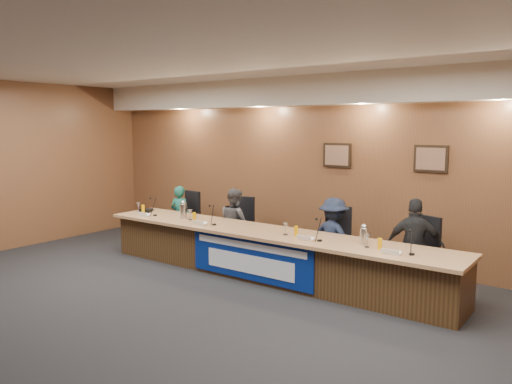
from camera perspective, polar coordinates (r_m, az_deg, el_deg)
floor at (r=6.25m, az=-12.14°, el=-14.69°), size 10.00×10.00×0.00m
ceiling at (r=5.86m, az=-13.03°, el=15.72°), size 10.00×8.00×0.04m
wall_back at (r=8.97m, az=7.05°, el=2.69°), size 10.00×0.04×3.20m
soffit at (r=8.75m, az=6.37°, el=11.43°), size 10.00×0.50×0.50m
dais_body at (r=7.85m, az=1.11°, el=-7.22°), size 6.00×0.80×0.70m
dais_top at (r=7.72m, az=0.90°, el=-4.60°), size 6.10×0.95×0.05m
banner at (r=7.51m, az=-0.73°, el=-7.64°), size 2.20×0.02×0.65m
banner_text_upper at (r=7.45m, az=-0.79°, el=-6.18°), size 2.00×0.01×0.10m
banner_text_lower at (r=7.53m, az=-0.79°, el=-8.25°), size 1.60×0.01×0.28m
wall_photo_left at (r=8.74m, az=9.27°, el=4.17°), size 0.52×0.04×0.42m
wall_photo_right at (r=8.14m, az=19.36°, el=3.60°), size 0.52×0.04×0.42m
panelist_a at (r=9.82m, az=-8.63°, el=-2.79°), size 0.48×0.35×1.21m
panelist_b at (r=8.92m, az=-2.42°, el=-3.59°), size 0.75×0.69×1.26m
panelist_c at (r=7.86m, az=8.84°, el=-5.20°), size 0.88×0.59×1.25m
panelist_d at (r=7.37m, az=17.71°, el=-5.93°), size 0.86×0.55×1.36m
office_chair_a at (r=9.91m, az=-8.21°, el=-3.42°), size 0.54×0.54×0.08m
office_chair_b at (r=9.02m, az=-2.02°, el=-4.42°), size 0.57×0.57×0.08m
office_chair_c at (r=7.98m, az=9.15°, el=-6.09°), size 0.62×0.62×0.08m
office_chair_d at (r=7.51m, az=17.89°, el=-7.24°), size 0.62×0.62×0.08m
nameplate_a at (r=9.14m, az=-12.84°, el=-2.44°), size 0.24×0.08×0.10m
microphone_a at (r=9.15m, az=-11.45°, el=-2.61°), size 0.07×0.07×0.02m
juice_glass_a at (r=9.51m, az=-12.77°, el=-1.87°), size 0.06×0.06×0.15m
water_glass_a at (r=9.60m, az=-13.27°, el=-1.71°), size 0.08×0.08×0.18m
nameplate_b at (r=8.18m, az=-6.59°, el=-3.46°), size 0.24×0.08×0.10m
microphone_b at (r=8.16m, az=-4.82°, el=-3.71°), size 0.07×0.07×0.02m
juice_glass_b at (r=8.52m, az=-7.07°, el=-2.83°), size 0.06×0.06×0.15m
water_glass_b at (r=8.61m, az=-7.52°, el=-2.62°), size 0.08×0.08×0.18m
nameplate_c at (r=7.07m, az=5.52°, el=-5.19°), size 0.24×0.08×0.10m
microphone_c at (r=7.06m, az=7.28°, el=-5.52°), size 0.07×0.07×0.02m
juice_glass_c at (r=7.34m, az=4.61°, el=-4.46°), size 0.06×0.06×0.15m
water_glass_c at (r=7.40m, az=3.39°, el=-4.23°), size 0.08×0.08×0.18m
nameplate_d at (r=6.49m, az=15.07°, el=-6.57°), size 0.24×0.08×0.10m
microphone_d at (r=6.57m, az=17.37°, el=-6.79°), size 0.07×0.07×0.02m
juice_glass_d at (r=6.73m, az=13.98°, el=-5.77°), size 0.06×0.06×0.15m
water_glass_d at (r=6.80m, az=12.57°, el=-5.45°), size 0.08×0.08×0.18m
carafe_left at (r=8.78m, az=-8.30°, el=-2.18°), size 0.12×0.12×0.26m
carafe_right at (r=6.94m, az=12.23°, el=-4.99°), size 0.11×0.11×0.23m
speakerphone at (r=9.60m, az=-12.34°, el=-2.07°), size 0.32×0.32×0.05m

